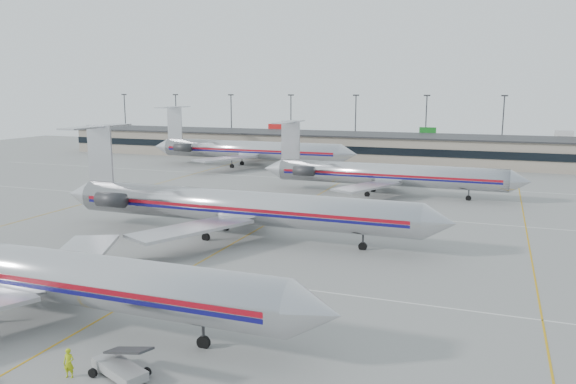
% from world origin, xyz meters
% --- Properties ---
extents(ground, '(260.00, 260.00, 0.00)m').
position_xyz_m(ground, '(0.00, 0.00, 0.00)').
color(ground, gray).
rests_on(ground, ground).
extents(apron_markings, '(160.00, 0.15, 0.02)m').
position_xyz_m(apron_markings, '(0.00, 10.00, 0.01)').
color(apron_markings, silver).
rests_on(apron_markings, ground).
extents(terminal, '(162.00, 17.00, 6.25)m').
position_xyz_m(terminal, '(0.00, 97.97, 3.16)').
color(terminal, gray).
rests_on(terminal, ground).
extents(light_mast_row, '(163.60, 0.40, 15.28)m').
position_xyz_m(light_mast_row, '(0.00, 112.00, 8.58)').
color(light_mast_row, '#38383D').
rests_on(light_mast_row, ground).
extents(jet_foreground, '(46.37, 27.30, 12.14)m').
position_xyz_m(jet_foreground, '(-5.60, -2.40, 3.52)').
color(jet_foreground, silver).
rests_on(jet_foreground, ground).
extents(jet_second_row, '(47.05, 27.70, 12.32)m').
position_xyz_m(jet_second_row, '(-1.36, 23.33, 3.57)').
color(jet_second_row, silver).
rests_on(jet_second_row, ground).
extents(jet_third_row, '(41.98, 25.82, 11.48)m').
position_xyz_m(jet_third_row, '(9.46, 55.07, 3.33)').
color(jet_third_row, silver).
rests_on(jet_third_row, ground).
extents(jet_back_row, '(47.36, 29.13, 12.95)m').
position_xyz_m(jet_back_row, '(-24.61, 77.48, 3.76)').
color(jet_back_row, silver).
rests_on(jet_back_row, ground).
extents(belt_loader, '(4.79, 2.83, 2.46)m').
position_xyz_m(belt_loader, '(6.65, -7.43, 0.66)').
color(belt_loader, gray).
rests_on(belt_loader, ground).
extents(ramp_worker_near, '(0.72, 0.57, 1.75)m').
position_xyz_m(ramp_worker_near, '(3.87, -8.49, 0.87)').
color(ramp_worker_near, '#AEC312').
rests_on(ramp_worker_near, ground).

